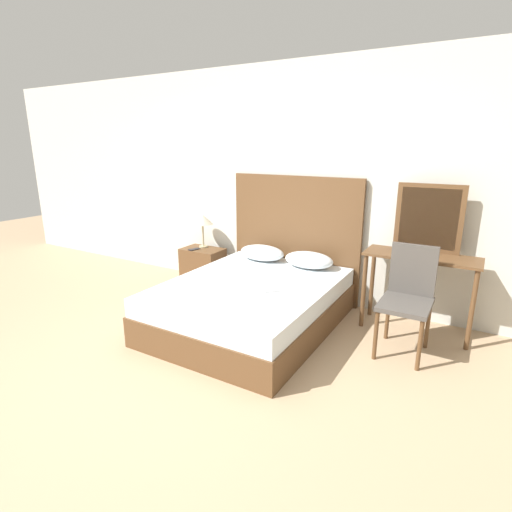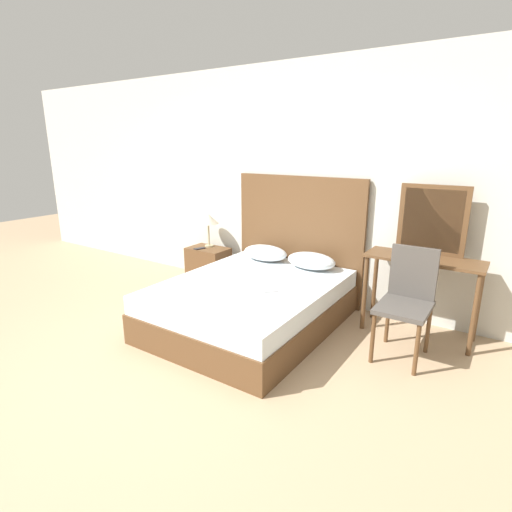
# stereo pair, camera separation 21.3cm
# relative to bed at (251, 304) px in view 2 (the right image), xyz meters

# --- Properties ---
(ground_plane) EXTENTS (16.00, 16.00, 0.00)m
(ground_plane) POSITION_rel_bed_xyz_m (-0.15, -1.19, -0.23)
(ground_plane) COLOR tan
(wall_back) EXTENTS (10.00, 0.06, 2.70)m
(wall_back) POSITION_rel_bed_xyz_m (-0.15, 1.08, 1.12)
(wall_back) COLOR silver
(wall_back) RESTS_ON ground_plane
(bed) EXTENTS (1.54, 1.95, 0.47)m
(bed) POSITION_rel_bed_xyz_m (0.00, 0.00, 0.00)
(bed) COLOR brown
(bed) RESTS_ON ground_plane
(headboard) EXTENTS (1.62, 0.05, 1.46)m
(headboard) POSITION_rel_bed_xyz_m (0.00, 1.00, 0.49)
(headboard) COLOR brown
(headboard) RESTS_ON ground_plane
(pillow_left) EXTENTS (0.56, 0.35, 0.18)m
(pillow_left) POSITION_rel_bed_xyz_m (-0.30, 0.75, 0.33)
(pillow_left) COLOR silver
(pillow_left) RESTS_ON bed
(pillow_right) EXTENTS (0.56, 0.35, 0.18)m
(pillow_right) POSITION_rel_bed_xyz_m (0.30, 0.75, 0.33)
(pillow_right) COLOR silver
(pillow_right) RESTS_ON bed
(phone_on_bed) EXTENTS (0.16, 0.16, 0.01)m
(phone_on_bed) POSITION_rel_bed_xyz_m (0.29, -0.12, 0.24)
(phone_on_bed) COLOR #B7B7BC
(phone_on_bed) RESTS_ON bed
(nightstand) EXTENTS (0.53, 0.35, 0.49)m
(nightstand) POSITION_rel_bed_xyz_m (-1.21, 0.77, 0.01)
(nightstand) COLOR brown
(nightstand) RESTS_ON ground_plane
(table_lamp) EXTENTS (0.28, 0.28, 0.44)m
(table_lamp) POSITION_rel_bed_xyz_m (-1.25, 0.84, 0.62)
(table_lamp) COLOR tan
(table_lamp) RESTS_ON nightstand
(phone_on_nightstand) EXTENTS (0.11, 0.16, 0.01)m
(phone_on_nightstand) POSITION_rel_bed_xyz_m (-1.27, 0.68, 0.26)
(phone_on_nightstand) COLOR black
(phone_on_nightstand) RESTS_ON nightstand
(vanity_desk) EXTENTS (1.05, 0.40, 0.79)m
(vanity_desk) POSITION_rel_bed_xyz_m (1.46, 0.74, 0.40)
(vanity_desk) COLOR brown
(vanity_desk) RESTS_ON ground_plane
(vanity_mirror) EXTENTS (0.62, 0.03, 0.66)m
(vanity_mirror) POSITION_rel_bed_xyz_m (1.46, 0.91, 0.88)
(vanity_mirror) COLOR brown
(vanity_mirror) RESTS_ON vanity_desk
(chair) EXTENTS (0.42, 0.50, 0.95)m
(chair) POSITION_rel_bed_xyz_m (1.44, 0.29, 0.31)
(chair) COLOR #4C4742
(chair) RESTS_ON ground_plane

